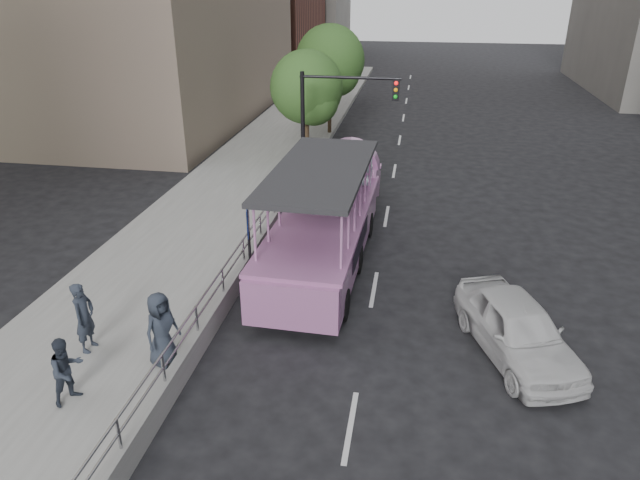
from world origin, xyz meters
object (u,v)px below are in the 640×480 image
at_px(traffic_signal, 330,113).
at_px(street_tree_near, 308,90).
at_px(pedestrian_far, 161,329).
at_px(parking_sign, 249,240).
at_px(street_tree_far, 331,63).
at_px(pedestrian_mid, 67,370).
at_px(pedestrian_near, 84,317).
at_px(car, 517,328).
at_px(duck_boat, 329,218).

height_order(traffic_signal, street_tree_near, street_tree_near).
relative_size(pedestrian_far, parking_sign, 0.63).
distance_m(traffic_signal, street_tree_far, 9.57).
relative_size(pedestrian_mid, street_tree_far, 0.24).
height_order(pedestrian_near, street_tree_near, street_tree_near).
relative_size(parking_sign, street_tree_near, 0.52).
bearing_deg(parking_sign, pedestrian_far, -104.75).
height_order(car, pedestrian_far, pedestrian_far).
height_order(traffic_signal, street_tree_far, street_tree_far).
height_order(duck_boat, parking_sign, duck_boat).
xyz_separation_m(pedestrian_far, traffic_signal, (1.92, 13.40, 2.26)).
relative_size(pedestrian_near, street_tree_far, 0.28).
distance_m(duck_boat, traffic_signal, 6.65).
height_order(pedestrian_mid, parking_sign, parking_sign).
xyz_separation_m(duck_boat, street_tree_near, (-2.52, 9.64, 2.51)).
bearing_deg(car, pedestrian_mid, -179.07).
bearing_deg(street_tree_far, traffic_signal, -81.57).
distance_m(duck_boat, car, 7.50).
relative_size(duck_boat, pedestrian_near, 5.86).
height_order(pedestrian_far, parking_sign, parking_sign).
bearing_deg(pedestrian_far, duck_boat, 3.87).
xyz_separation_m(duck_boat, traffic_signal, (-0.92, 6.21, 2.18)).
relative_size(car, parking_sign, 1.50).
height_order(duck_boat, car, duck_boat).
bearing_deg(pedestrian_near, traffic_signal, -16.09).
bearing_deg(duck_boat, car, -42.01).
relative_size(duck_boat, pedestrian_far, 5.73).
relative_size(parking_sign, traffic_signal, 0.58).
relative_size(car, pedestrian_far, 2.39).
distance_m(parking_sign, street_tree_near, 13.09).
height_order(pedestrian_near, pedestrian_far, pedestrian_far).
distance_m(duck_boat, pedestrian_far, 7.73).
height_order(pedestrian_near, parking_sign, parking_sign).
bearing_deg(pedestrian_far, street_tree_near, 24.35).
bearing_deg(parking_sign, duck_boat, 61.08).
bearing_deg(street_tree_far, pedestrian_near, -96.54).
xyz_separation_m(parking_sign, traffic_signal, (0.89, 9.50, 1.64)).
bearing_deg(pedestrian_near, street_tree_far, -5.80).
distance_m(pedestrian_far, traffic_signal, 13.73).
distance_m(car, parking_sign, 7.65).
distance_m(pedestrian_mid, street_tree_near, 18.73).
xyz_separation_m(car, pedestrian_mid, (-9.85, -3.80, 0.32)).
bearing_deg(traffic_signal, pedestrian_mid, -102.64).
height_order(duck_boat, traffic_signal, traffic_signal).
bearing_deg(duck_boat, traffic_signal, 98.46).
bearing_deg(street_tree_near, pedestrian_far, -91.09).
distance_m(pedestrian_mid, parking_sign, 6.10).
xyz_separation_m(traffic_signal, street_tree_near, (-1.60, 3.43, 0.32)).
xyz_separation_m(traffic_signal, street_tree_far, (-1.40, 9.43, 0.81)).
bearing_deg(pedestrian_mid, car, -42.28).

